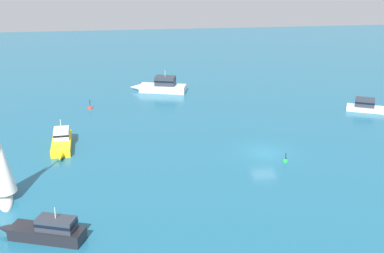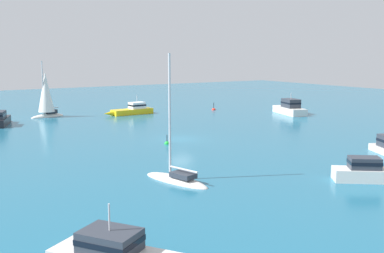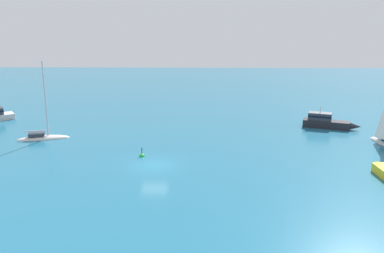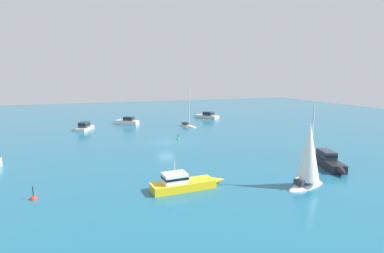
% 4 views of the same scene
% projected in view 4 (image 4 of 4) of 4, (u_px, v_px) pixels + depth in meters
% --- Properties ---
extents(ground_plane, '(160.00, 160.00, 0.00)m').
position_uv_depth(ground_plane, '(166.00, 142.00, 52.32)').
color(ground_plane, '#1E607F').
extents(launch, '(6.29, 3.83, 1.71)m').
position_uv_depth(launch, '(85.00, 127.00, 63.64)').
color(launch, silver).
rests_on(launch, ground).
extents(sailboat, '(6.10, 3.02, 9.48)m').
position_uv_depth(sailboat, '(188.00, 125.00, 68.16)').
color(sailboat, silver).
rests_on(sailboat, ground).
extents(launch_1, '(7.13, 3.60, 2.79)m').
position_uv_depth(launch_1, '(329.00, 161.00, 38.01)').
color(launch_1, black).
rests_on(launch_1, ground).
extents(cabin_cruiser, '(7.00, 5.36, 2.85)m').
position_uv_depth(cabin_cruiser, '(207.00, 116.00, 80.82)').
color(cabin_cruiser, silver).
rests_on(cabin_cruiser, ground).
extents(cabin_cruiser_1, '(4.86, 5.85, 1.75)m').
position_uv_depth(cabin_cruiser_1, '(127.00, 121.00, 70.87)').
color(cabin_cruiser_1, silver).
rests_on(cabin_cruiser_1, ground).
extents(powerboat, '(2.40, 7.87, 2.88)m').
position_uv_depth(powerboat, '(183.00, 183.00, 30.85)').
color(powerboat, yellow).
rests_on(powerboat, ground).
extents(sailboat_1, '(2.78, 5.26, 8.55)m').
position_uv_depth(sailboat_1, '(308.00, 159.00, 31.07)').
color(sailboat_1, silver).
rests_on(sailboat_1, ground).
extents(channel_buoy, '(0.64, 0.64, 1.52)m').
position_uv_depth(channel_buoy, '(34.00, 199.00, 28.50)').
color(channel_buoy, red).
rests_on(channel_buoy, ground).
extents(mooring_buoy, '(0.56, 0.56, 1.20)m').
position_uv_depth(mooring_buoy, '(178.00, 139.00, 54.57)').
color(mooring_buoy, green).
rests_on(mooring_buoy, ground).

